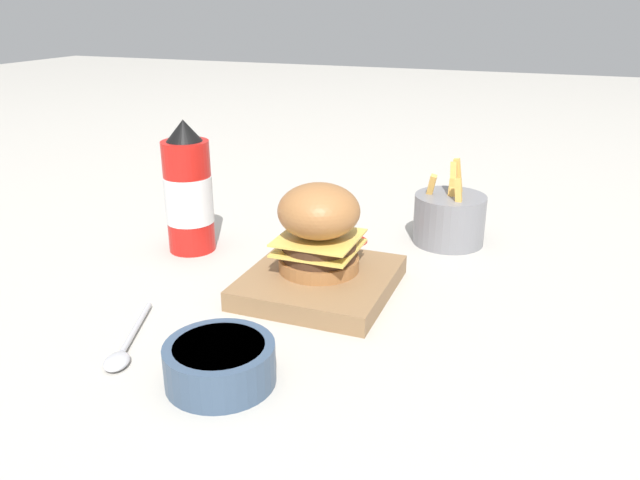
% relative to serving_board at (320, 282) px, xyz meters
% --- Properties ---
extents(ground_plane, '(6.00, 6.00, 0.00)m').
position_rel_serving_board_xyz_m(ground_plane, '(-0.01, -0.07, -0.01)').
color(ground_plane, '#B7B2A8').
extents(serving_board, '(0.21, 0.20, 0.03)m').
position_rel_serving_board_xyz_m(serving_board, '(0.00, 0.00, 0.00)').
color(serving_board, olive).
rests_on(serving_board, ground_plane).
extents(burger, '(0.12, 0.12, 0.13)m').
position_rel_serving_board_xyz_m(burger, '(-0.01, -0.01, 0.08)').
color(burger, '#9E6638').
rests_on(burger, serving_board).
extents(ketchup_bottle, '(0.08, 0.08, 0.22)m').
position_rel_serving_board_xyz_m(ketchup_bottle, '(-0.07, -0.26, 0.08)').
color(ketchup_bottle, red).
rests_on(ketchup_bottle, ground_plane).
extents(fries_basket, '(0.12, 0.12, 0.14)m').
position_rel_serving_board_xyz_m(fries_basket, '(-0.26, 0.14, 0.03)').
color(fries_basket, slate).
rests_on(fries_basket, ground_plane).
extents(side_bowl, '(0.12, 0.12, 0.05)m').
position_rel_serving_board_xyz_m(side_bowl, '(0.25, -0.02, 0.01)').
color(side_bowl, '#384C66').
rests_on(side_bowl, ground_plane).
extents(spoon, '(0.16, 0.07, 0.01)m').
position_rel_serving_board_xyz_m(spoon, '(0.24, -0.15, -0.01)').
color(spoon, '#B2B2B7').
rests_on(spoon, ground_plane).
extents(ketchup_puddle, '(0.06, 0.06, 0.00)m').
position_rel_serving_board_xyz_m(ketchup_puddle, '(-0.20, -0.02, -0.01)').
color(ketchup_puddle, '#B21E14').
rests_on(ketchup_puddle, ground_plane).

